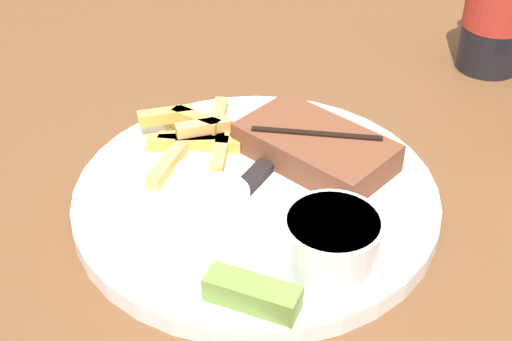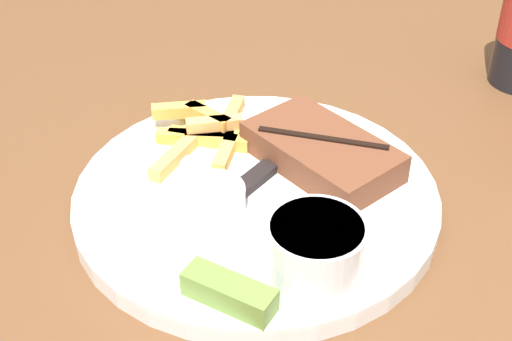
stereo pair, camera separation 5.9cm
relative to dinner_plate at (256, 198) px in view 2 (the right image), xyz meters
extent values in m
cube|color=brown|center=(0.00, 0.00, -0.03)|extent=(1.26, 1.21, 0.04)
cylinder|color=brown|center=(-0.57, 0.54, -0.41)|extent=(0.06, 0.06, 0.72)
cylinder|color=white|center=(0.00, 0.00, 0.00)|extent=(0.31, 0.31, 0.01)
cylinder|color=white|center=(0.00, 0.00, 0.01)|extent=(0.31, 0.31, 0.00)
cube|color=brown|center=(-0.01, 0.07, 0.02)|extent=(0.15, 0.11, 0.03)
cube|color=black|center=(-0.01, 0.07, 0.04)|extent=(0.08, 0.09, 0.00)
cube|color=#E2A74C|center=(-0.10, 0.02, 0.01)|extent=(0.06, 0.05, 0.01)
cube|color=gold|center=(-0.12, -0.01, 0.01)|extent=(0.05, 0.03, 0.01)
cube|color=gold|center=(-0.12, -0.02, 0.03)|extent=(0.03, 0.05, 0.01)
cube|color=#F4AF50|center=(-0.06, 0.00, 0.01)|extent=(0.06, 0.05, 0.01)
cube|color=#F4B643|center=(-0.09, -0.02, 0.01)|extent=(0.05, 0.07, 0.01)
cube|color=#EFA851|center=(-0.07, -0.05, 0.01)|extent=(0.05, 0.06, 0.01)
cube|color=#EEA443|center=(-0.10, 0.00, 0.03)|extent=(0.05, 0.03, 0.01)
cube|color=#EBA459|center=(-0.08, 0.00, 0.03)|extent=(0.03, 0.05, 0.01)
cube|color=gold|center=(-0.08, -0.01, 0.01)|extent=(0.06, 0.06, 0.01)
cylinder|color=white|center=(0.11, -0.01, 0.03)|extent=(0.07, 0.07, 0.05)
cylinder|color=beige|center=(0.11, -0.01, 0.05)|extent=(0.07, 0.07, 0.01)
cylinder|color=silver|center=(0.01, -0.04, 0.02)|extent=(0.05, 0.05, 0.02)
cylinder|color=#C67A4C|center=(0.01, -0.04, 0.03)|extent=(0.05, 0.05, 0.01)
cube|color=olive|center=(0.11, -0.07, 0.02)|extent=(0.07, 0.06, 0.02)
cube|color=#B7B7BC|center=(-0.08, -0.05, 0.01)|extent=(0.09, 0.06, 0.00)
cube|color=#B7B7BC|center=(-0.02, -0.02, 0.01)|extent=(0.03, 0.02, 0.00)
cube|color=#B7B7BC|center=(-0.02, -0.01, 0.01)|extent=(0.03, 0.02, 0.00)
cube|color=#B7B7BC|center=(-0.02, -0.01, 0.01)|extent=(0.03, 0.02, 0.00)
cube|color=#B7B7BC|center=(-0.04, 0.07, 0.01)|extent=(0.06, 0.11, 0.00)
cube|color=black|center=(-0.01, 0.00, 0.01)|extent=(0.04, 0.06, 0.01)
camera|label=1|loc=(0.39, -0.26, 0.38)|focal=50.00mm
camera|label=2|loc=(0.42, -0.21, 0.38)|focal=50.00mm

